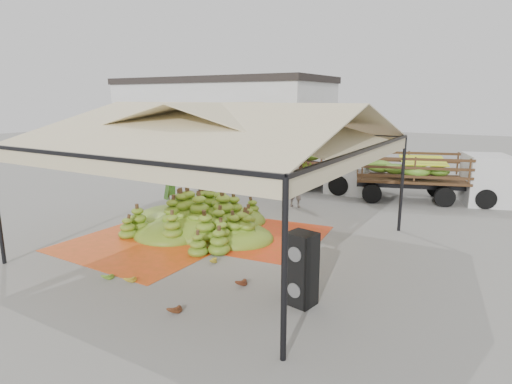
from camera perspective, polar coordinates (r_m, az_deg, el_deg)
The scene contains 17 objects.
ground at distance 12.39m, azimuth -4.39°, elevation -7.07°, with size 90.00×90.00×0.00m, color slate.
canopy_tent at distance 11.71m, azimuth -4.66°, elevation 8.33°, with size 8.10×8.10×4.00m.
building_white at distance 28.92m, azimuth -4.69°, elevation 9.61°, with size 14.30×6.30×5.40m.
tarp_left at distance 12.87m, azimuth -14.45°, elevation -6.65°, with size 4.29×4.09×0.01m, color #E44615.
tarp_right at distance 13.07m, azimuth 0.67°, elevation -5.95°, with size 3.55×3.73×0.01m, color red.
banana_heap at distance 13.74m, azimuth -7.33°, elevation -2.48°, with size 5.74×4.71×1.23m, color #577819.
hand_yellow_a at distance 10.45m, azimuth -16.54°, elevation -10.82°, with size 0.42×0.35×0.19m, color gold.
hand_yellow_b at distance 11.12m, azimuth -6.15°, elevation -8.89°, with size 0.44×0.36×0.20m, color #BA8D25.
hand_red_a at distance 9.87m, azimuth -2.34°, elevation -11.60°, with size 0.50×0.41×0.23m, color #5D2D15.
hand_red_b at distance 8.89m, azimuth -11.09°, elevation -14.70°, with size 0.48×0.39×0.22m, color #592D14.
hand_green at distance 10.76m, azimuth -19.25°, elevation -10.32°, with size 0.41×0.34×0.19m, color #4C7C19.
hanging_bunches at distance 10.60m, azimuth -0.59°, elevation 4.25°, with size 3.24×0.24×0.20m.
speaker_stack at distance 8.80m, azimuth 6.09°, elevation -10.16°, with size 0.63×0.57×1.52m.
banana_leaves at distance 16.26m, azimuth -10.58°, elevation -2.49°, with size 0.96×1.36×3.70m, color #29671B, non-canonical shape.
vendor at distance 16.45m, azimuth 5.26°, elevation 0.90°, with size 0.62×0.41×1.71m, color gray.
truck_left at distance 20.21m, azimuth 6.76°, elevation 4.55°, with size 6.61×2.48×2.24m.
truck_right at distance 18.68m, azimuth 22.86°, elevation 2.47°, with size 6.03×3.66×1.96m.
Camera 1 is at (6.79, -9.50, 4.13)m, focal length 30.00 mm.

